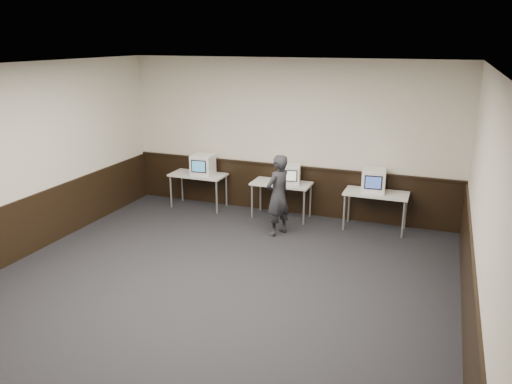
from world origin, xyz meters
TOP-DOWN VIEW (x-y plane):
  - floor at (0.00, 0.00)m, footprint 8.00×8.00m
  - ceiling at (0.00, 0.00)m, footprint 8.00×8.00m
  - back_wall at (0.00, 4.00)m, footprint 7.00×0.00m
  - left_wall at (-3.50, 0.00)m, footprint 0.00×8.00m
  - right_wall at (3.50, 0.00)m, footprint 0.00×8.00m
  - wainscot_back at (0.00, 3.98)m, footprint 6.98×0.04m
  - wainscot_left at (-3.48, 0.00)m, footprint 0.04×7.98m
  - wainscot_right at (3.48, 0.00)m, footprint 0.04×7.98m
  - wainscot_rail at (0.00, 3.96)m, footprint 6.98×0.06m
  - desk_left at (-1.90, 3.60)m, footprint 1.20×0.60m
  - desk_center at (0.00, 3.60)m, footprint 1.20×0.60m
  - desk_right at (1.90, 3.60)m, footprint 1.20×0.60m
  - emac_left at (-1.76, 3.57)m, footprint 0.48×0.51m
  - emac_center at (0.18, 3.62)m, footprint 0.46×0.47m
  - emac_right at (1.83, 3.64)m, footprint 0.47×0.50m
  - person at (0.22, 2.70)m, footprint 0.57×0.66m

SIDE VIEW (x-z plane):
  - floor at x=0.00m, z-range 0.00..0.00m
  - wainscot_back at x=0.00m, z-range 0.00..1.00m
  - wainscot_left at x=-3.48m, z-range 0.00..1.00m
  - wainscot_right at x=3.48m, z-range 0.00..1.00m
  - desk_left at x=-1.90m, z-range 0.30..1.05m
  - desk_center at x=0.00m, z-range 0.30..1.05m
  - desk_right at x=1.90m, z-range 0.30..1.05m
  - person at x=0.22m, z-range 0.00..1.54m
  - emac_center at x=0.18m, z-range 0.75..1.13m
  - emac_right at x=1.83m, z-range 0.75..1.19m
  - emac_left at x=-1.76m, z-range 0.75..1.19m
  - wainscot_rail at x=0.00m, z-range 1.00..1.04m
  - back_wall at x=0.00m, z-range -1.90..5.10m
  - left_wall at x=-3.50m, z-range -2.40..5.60m
  - right_wall at x=3.50m, z-range -2.40..5.60m
  - ceiling at x=0.00m, z-range 3.20..3.20m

